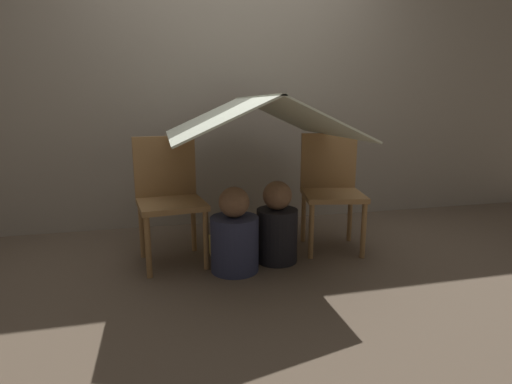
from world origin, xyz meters
name	(u,v)px	position (x,y,z in m)	size (l,w,h in m)	color
ground_plane	(258,258)	(0.00, 0.00, 0.00)	(8.80, 8.80, 0.00)	brown
wall_back	(231,81)	(0.00, 0.97, 1.25)	(7.00, 0.05, 2.50)	gray
chair_left	(169,194)	(-0.58, 0.13, 0.46)	(0.47, 0.47, 0.84)	olive
chair_right	(331,186)	(0.59, 0.13, 0.46)	(0.50, 0.50, 0.84)	olive
sheet_canopy	(256,116)	(0.00, 0.05, 0.97)	(1.15, 1.23, 0.27)	silver
person_front	(235,237)	(-0.19, -0.16, 0.23)	(0.31, 0.31, 0.55)	#2D3351
person_second	(277,227)	(0.12, -0.07, 0.24)	(0.28, 0.28, 0.56)	black
floor_cushion	(233,245)	(-0.15, 0.16, 0.05)	(0.33, 0.27, 0.10)	#E5CC66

